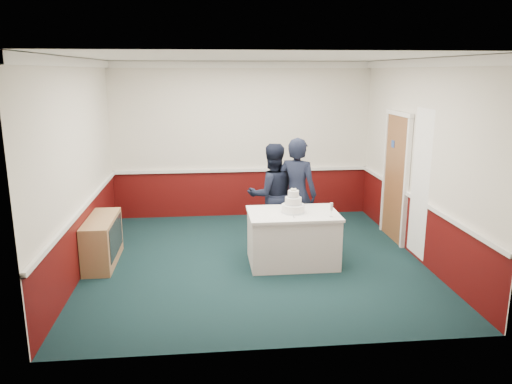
{
  "coord_description": "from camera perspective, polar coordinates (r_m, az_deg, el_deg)",
  "views": [
    {
      "loc": [
        -0.72,
        -7.12,
        2.82
      ],
      "look_at": [
        0.01,
        -0.1,
        1.1
      ],
      "focal_mm": 35.0,
      "sensor_mm": 36.0,
      "label": 1
    }
  ],
  "objects": [
    {
      "name": "cake_table",
      "position": [
        7.48,
        4.21,
        -5.21
      ],
      "size": [
        1.32,
        0.92,
        0.79
      ],
      "color": "white",
      "rests_on": "ground"
    },
    {
      "name": "sideboard",
      "position": [
        7.82,
        -17.14,
        -5.34
      ],
      "size": [
        0.41,
        1.2,
        0.7
      ],
      "color": "tan",
      "rests_on": "ground"
    },
    {
      "name": "cake_knife",
      "position": [
        7.17,
        4.3,
        -2.77
      ],
      "size": [
        0.03,
        0.22,
        0.0
      ],
      "primitive_type": "cube",
      "rotation": [
        0.0,
        0.0,
        -0.06
      ],
      "color": "silver",
      "rests_on": "cake_table"
    },
    {
      "name": "person_woman",
      "position": [
        8.0,
        4.66,
        -0.19
      ],
      "size": [
        0.79,
        0.7,
        1.81
      ],
      "primitive_type": "imported",
      "rotation": [
        0.0,
        0.0,
        2.63
      ],
      "color": "black",
      "rests_on": "ground"
    },
    {
      "name": "wedding_cake",
      "position": [
        7.33,
        4.27,
        -1.51
      ],
      "size": [
        0.35,
        0.35,
        0.36
      ],
      "color": "white",
      "rests_on": "cake_table"
    },
    {
      "name": "room_shell",
      "position": [
        7.81,
        0.0,
        7.43
      ],
      "size": [
        5.0,
        5.0,
        3.0
      ],
      "color": "silver",
      "rests_on": "ground"
    },
    {
      "name": "ground",
      "position": [
        7.69,
        -0.12,
        -7.82
      ],
      "size": [
        5.0,
        5.0,
        0.0
      ],
      "primitive_type": "plane",
      "color": "black",
      "rests_on": "ground"
    },
    {
      "name": "champagne_flute",
      "position": [
        7.17,
        8.61,
        -1.76
      ],
      "size": [
        0.05,
        0.05,
        0.21
      ],
      "color": "silver",
      "rests_on": "cake_table"
    },
    {
      "name": "person_man",
      "position": [
        8.16,
        1.83,
        -0.31
      ],
      "size": [
        0.91,
        0.75,
        1.69
      ],
      "primitive_type": "imported",
      "rotation": [
        0.0,
        0.0,
        3.29
      ],
      "color": "black",
      "rests_on": "ground"
    }
  ]
}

